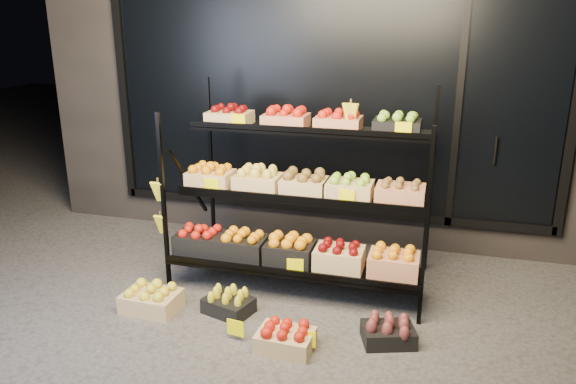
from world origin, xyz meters
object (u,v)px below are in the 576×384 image
(floor_crate_left, at_px, (151,298))
(floor_crate_midleft, at_px, (229,302))
(display_rack, at_px, (299,195))
(floor_crate_midright, at_px, (285,337))

(floor_crate_left, bearing_deg, floor_crate_midleft, 13.38)
(floor_crate_left, relative_size, floor_crate_midleft, 1.04)
(display_rack, height_order, floor_crate_midleft, display_rack)
(display_rack, relative_size, floor_crate_midright, 5.55)
(floor_crate_midright, bearing_deg, display_rack, 102.11)
(display_rack, distance_m, floor_crate_midleft, 1.03)
(display_rack, xyz_separation_m, floor_crate_left, (-0.98, -0.77, -0.69))
(display_rack, height_order, floor_crate_midright, display_rack)
(floor_crate_left, xyz_separation_m, floor_crate_midright, (1.15, -0.24, -0.01))
(floor_crate_left, height_order, floor_crate_midright, floor_crate_left)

